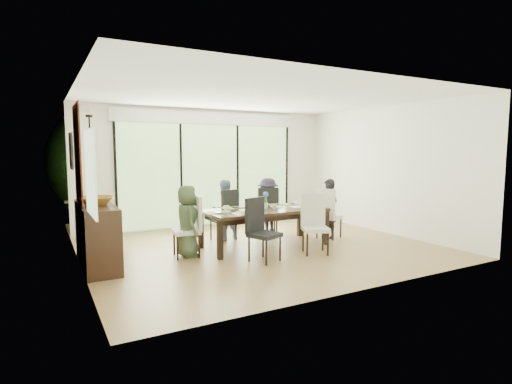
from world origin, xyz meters
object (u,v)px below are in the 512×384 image
chair_near_left (265,230)px  person_left_end (187,221)px  person_far_left (224,210)px  laptop (224,213)px  chair_far_right (267,211)px  person_right_end (329,209)px  cup_c (298,203)px  vase (266,205)px  cup_b (275,207)px  sideboard (97,235)px  chair_far_left (223,214)px  table_top (265,210)px  chair_near_right (316,224)px  person_far_right (268,207)px  cup_a (226,208)px  chair_right_end (329,213)px  chair_left_end (186,226)px  bowl (96,201)px

chair_near_left → person_left_end: size_ratio=0.85×
person_far_left → laptop: (-0.40, -0.93, 0.11)m
chair_far_right → person_right_end: (0.93, -0.85, 0.09)m
cup_c → laptop: bearing=-173.1°
vase → cup_b: vase is taller
person_right_end → laptop: (-2.33, -0.10, 0.11)m
cup_b → sideboard: sideboard is taller
vase → sideboard: bearing=177.6°
chair_far_left → chair_far_right: bearing=162.2°
table_top → chair_near_right: bearing=-60.1°
vase → person_far_left: bearing=122.7°
chair_near_left → cup_b: (0.65, 0.77, 0.23)m
person_far_right → chair_far_left: bearing=-11.5°
chair_far_left → cup_a: bearing=52.5°
chair_right_end → laptop: chair_right_end is taller
cup_b → chair_left_end: bearing=176.5°
chair_left_end → sideboard: (-1.37, 0.17, -0.03)m
person_far_right → chair_left_end: bearing=11.7°
vase → sideboard: sideboard is taller
chair_far_right → bowl: size_ratio=2.02×
chair_near_left → person_far_left: (0.05, 1.70, 0.09)m
chair_left_end → cup_c: chair_left_end is taller
table_top → vase: bearing=45.0°
cup_b → bowl: (-3.02, 0.17, 0.28)m
chair_left_end → chair_near_right: (2.00, -0.87, 0.00)m
cup_a → sideboard: (-2.17, 0.02, -0.26)m
chair_far_left → vase: 0.97m
person_left_end → cup_b: bearing=-90.8°
chair_left_end → sideboard: 1.38m
chair_far_right → cup_b: (-0.40, -0.95, 0.23)m
chair_far_right → cup_c: (0.25, -0.75, 0.23)m
person_left_end → person_far_right: 2.19m
table_top → sideboard: bearing=176.5°
chair_right_end → cup_a: size_ratio=8.87×
laptop → cup_a: cup_a is taller
laptop → sideboard: sideboard is taller
table_top → chair_left_end: size_ratio=2.18×
chair_right_end → chair_near_left: bearing=88.6°
person_far_left → cup_a: bearing=59.0°
chair_left_end → person_left_end: person_left_end is taller
laptop → chair_far_left: bearing=54.2°
cup_c → chair_left_end: bearing=-177.5°
vase → laptop: vase is taller
chair_near_right → laptop: bearing=174.2°
chair_far_right → person_left_end: 2.20m
table_top → chair_far_right: size_ratio=2.18×
chair_far_left → bowl: bowl is taller
chair_left_end → cup_a: 0.85m
chair_right_end → vase: 1.47m
table_top → chair_near_left: size_ratio=2.18×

